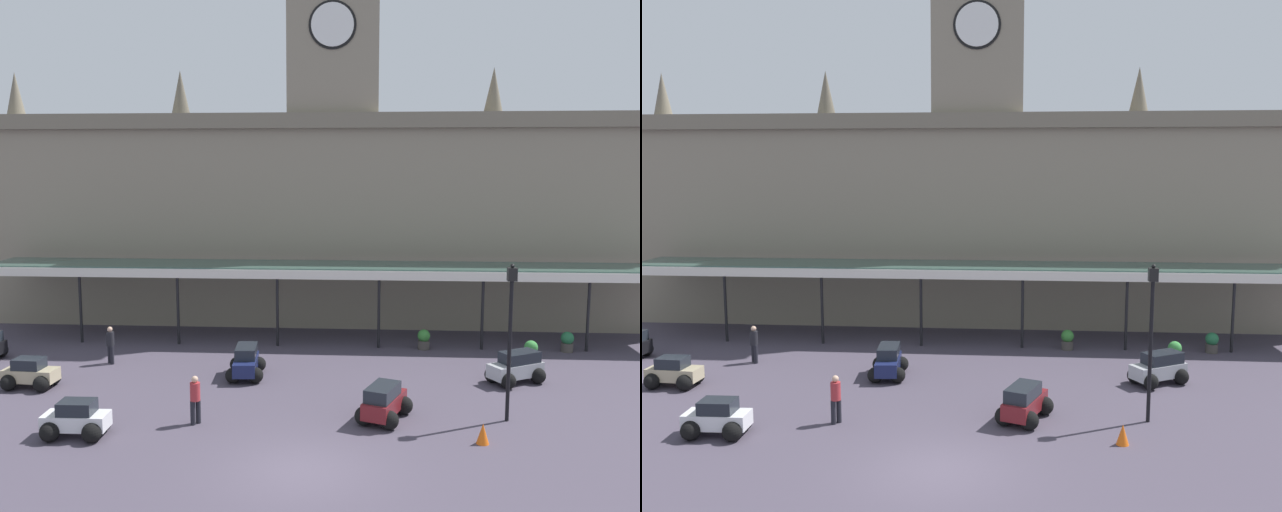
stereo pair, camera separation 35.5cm
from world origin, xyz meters
TOP-DOWN VIEW (x-y plane):
  - ground_plane at (0.00, 0.00)m, footprint 140.00×140.00m
  - station_building at (-0.00, 19.74)m, footprint 38.66×5.70m
  - entrance_canopy at (0.00, 14.71)m, footprint 34.45×3.26m
  - car_maroon_estate at (2.46, 4.06)m, footprint 2.04×2.42m
  - car_navy_estate at (-3.10, 8.47)m, footprint 1.66×2.32m
  - car_silver_estate at (7.87, 8.45)m, footprint 2.43×2.19m
  - car_white_sedan at (-7.44, 1.96)m, footprint 2.07×1.56m
  - car_beige_sedan at (-11.32, 6.54)m, footprint 2.09×1.58m
  - pedestrian_beside_cars at (-9.41, 9.93)m, footprint 0.34×0.34m
  - pedestrian_crossing_forecourt at (-3.89, 3.27)m, footprint 0.34×0.34m
  - victorian_lamppost at (6.65, 4.27)m, footprint 0.30×0.30m
  - traffic_cone at (5.49, 2.27)m, footprint 0.40×0.40m
  - planter_near_kerb at (11.31, 13.29)m, footprint 0.60×0.60m
  - planter_by_canopy at (4.60, 13.29)m, footprint 0.60×0.60m
  - planter_forecourt_centre at (9.20, 11.52)m, footprint 0.60×0.60m

SIDE VIEW (x-z plane):
  - ground_plane at x=0.00m, z-range 0.00..0.00m
  - traffic_cone at x=5.49m, z-range 0.00..0.66m
  - planter_near_kerb at x=11.31m, z-range 0.01..0.97m
  - planter_by_canopy at x=4.60m, z-range 0.01..0.97m
  - planter_forecourt_centre at x=9.20m, z-range 0.01..0.97m
  - car_white_sedan at x=-7.44m, z-range -0.09..1.10m
  - car_beige_sedan at x=-11.32m, z-range -0.09..1.10m
  - car_maroon_estate at x=2.46m, z-range -0.07..1.20m
  - car_navy_estate at x=-3.10m, z-range -0.07..1.20m
  - car_silver_estate at x=7.87m, z-range -0.07..1.20m
  - pedestrian_beside_cars at x=-9.41m, z-range 0.07..1.74m
  - pedestrian_crossing_forecourt at x=-3.89m, z-range 0.07..1.74m
  - victorian_lamppost at x=6.65m, z-range 0.62..6.04m
  - entrance_canopy at x=0.00m, z-range 1.76..5.58m
  - station_building at x=0.00m, z-range -3.27..16.35m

